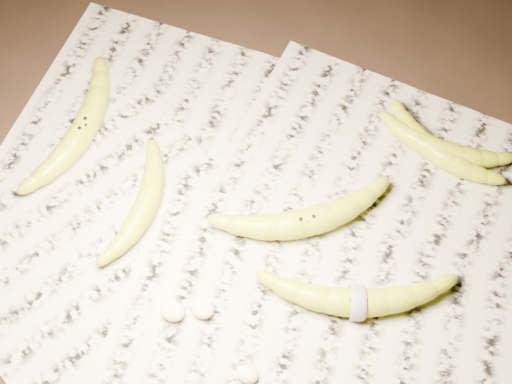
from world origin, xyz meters
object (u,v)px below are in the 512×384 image
(banana_left_a, at_px, (83,128))
(banana_upper_a, at_px, (436,150))
(banana_upper_b, at_px, (441,149))
(banana_center, at_px, (306,221))
(banana_taped, at_px, (357,302))
(banana_left_b, at_px, (145,205))

(banana_left_a, height_order, banana_upper_a, banana_left_a)
(banana_upper_a, distance_m, banana_upper_b, 0.01)
(banana_center, distance_m, banana_taped, 0.13)
(banana_center, bearing_deg, banana_upper_a, 17.36)
(banana_left_b, height_order, banana_center, banana_center)
(banana_left_a, bearing_deg, banana_upper_b, -72.99)
(banana_left_a, xyz_separation_m, banana_upper_a, (0.48, 0.15, -0.00))
(banana_left_a, bearing_deg, banana_left_b, -120.28)
(banana_upper_a, relative_size, banana_upper_b, 1.01)
(banana_left_b, height_order, banana_upper_b, same)
(banana_upper_a, bearing_deg, banana_left_a, -139.91)
(banana_taped, bearing_deg, banana_upper_b, 60.64)
(banana_center, xyz_separation_m, banana_upper_a, (0.13, 0.17, -0.00))
(banana_left_b, xyz_separation_m, banana_upper_a, (0.35, 0.23, -0.00))
(banana_center, height_order, banana_upper_a, banana_center)
(banana_left_b, bearing_deg, banana_left_a, 55.94)
(banana_center, relative_size, banana_upper_b, 1.32)
(banana_taped, distance_m, banana_upper_a, 0.26)
(banana_left_b, bearing_deg, banana_center, -79.99)
(banana_taped, xyz_separation_m, banana_upper_b, (0.04, 0.26, -0.00))
(banana_left_a, distance_m, banana_left_b, 0.16)
(banana_left_a, relative_size, banana_upper_b, 1.31)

